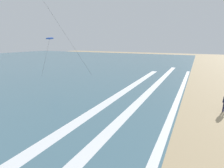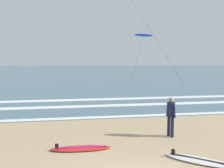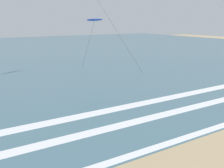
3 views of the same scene
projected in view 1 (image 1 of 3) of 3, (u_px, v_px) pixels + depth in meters
wave_foam_shoreline at (175, 107)px, 15.65m from camera, size 42.63×0.51×0.01m
wave_foam_mid_break at (130, 110)px, 14.79m from camera, size 56.40×0.84×0.01m
wave_foam_outer_break at (98, 108)px, 15.22m from camera, size 44.02×0.97×0.01m
kite_blue_high_right at (50, 38)px, 29.32m from camera, size 3.24×2.22×6.47m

